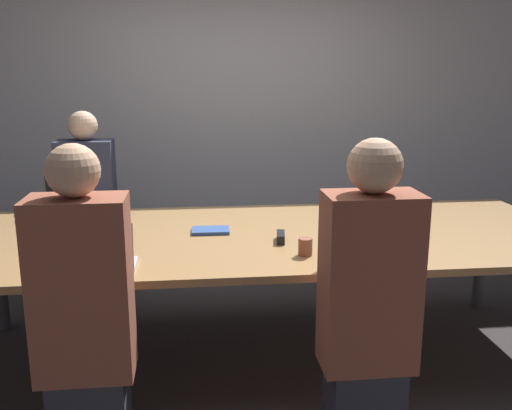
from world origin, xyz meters
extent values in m
plane|color=#383333|center=(0.00, 0.00, 0.00)|extent=(24.00, 24.00, 0.00)
cube|color=#ADADB2|center=(0.00, 1.95, 1.40)|extent=(12.00, 0.06, 2.80)
cube|color=#9E7547|center=(0.00, 0.00, 0.75)|extent=(3.74, 1.43, 0.04)
cylinder|color=#4C4C51|center=(-1.69, 0.54, 0.37)|extent=(0.08, 0.08, 0.73)
cylinder|color=#4C4C51|center=(1.69, 0.54, 0.37)|extent=(0.08, 0.08, 0.73)
cube|color=silver|center=(-1.20, 0.45, 0.78)|extent=(0.30, 0.25, 0.02)
cube|color=silver|center=(-1.20, 0.57, 0.92)|extent=(0.31, 0.05, 0.26)
cube|color=black|center=(-1.20, 0.56, 0.92)|extent=(0.30, 0.05, 0.25)
cube|color=#2D2D38|center=(-1.16, 0.98, 0.23)|extent=(0.32, 0.24, 0.45)
cube|color=#33384C|center=(-1.16, 0.98, 0.84)|extent=(0.40, 0.24, 0.77)
sphere|color=beige|center=(-1.16, 0.98, 1.33)|extent=(0.21, 0.21, 0.21)
cylinder|color=brown|center=(-1.43, 0.48, 0.82)|extent=(0.09, 0.09, 0.10)
cube|color=silver|center=(0.43, -0.47, 0.78)|extent=(0.31, 0.25, 0.02)
cube|color=silver|center=(0.43, -0.59, 0.92)|extent=(0.31, 0.04, 0.25)
cube|color=#0F1933|center=(0.43, -0.58, 0.92)|extent=(0.31, 0.04, 0.25)
cube|color=#2D2D38|center=(0.35, -1.00, 0.23)|extent=(0.32, 0.24, 0.45)
cube|color=brown|center=(0.35, -1.00, 0.84)|extent=(0.40, 0.24, 0.77)
sphere|color=tan|center=(0.35, -1.00, 1.34)|extent=(0.23, 0.23, 0.23)
cylinder|color=brown|center=(0.18, -0.43, 0.82)|extent=(0.07, 0.07, 0.09)
cube|color=#B7B7BC|center=(-0.85, -0.52, 0.78)|extent=(0.35, 0.23, 0.02)
cube|color=#B7B7BC|center=(-0.85, -0.63, 0.91)|extent=(0.35, 0.04, 0.23)
cube|color=black|center=(-0.85, -0.62, 0.91)|extent=(0.35, 0.04, 0.23)
cube|color=brown|center=(-0.85, -0.94, 0.84)|extent=(0.40, 0.24, 0.77)
sphere|color=tan|center=(-0.85, -0.94, 1.33)|extent=(0.22, 0.22, 0.22)
cylinder|color=white|center=(-1.09, -0.48, 0.82)|extent=(0.07, 0.07, 0.10)
cube|color=black|center=(0.10, -0.17, 0.80)|extent=(0.06, 0.15, 0.05)
cube|color=#2D4C8C|center=(-0.29, 0.06, 0.78)|extent=(0.23, 0.16, 0.02)
camera|label=1|loc=(-0.38, -3.21, 1.72)|focal=40.00mm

